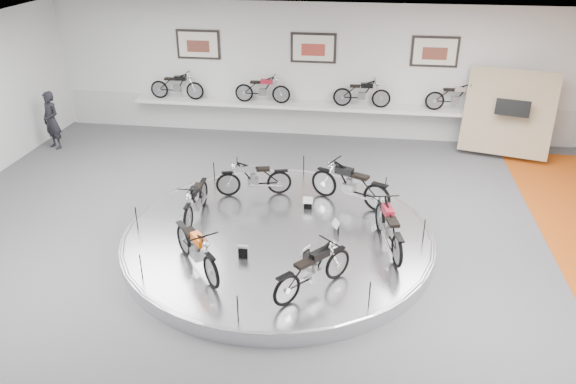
# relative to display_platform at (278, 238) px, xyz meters

# --- Properties ---
(floor) EXTENTS (16.00, 16.00, 0.00)m
(floor) POSITION_rel_display_platform_xyz_m (0.00, -0.30, -0.15)
(floor) COLOR #4E4E50
(floor) RESTS_ON ground
(ceiling) EXTENTS (16.00, 16.00, 0.00)m
(ceiling) POSITION_rel_display_platform_xyz_m (0.00, -0.30, 3.85)
(ceiling) COLOR white
(ceiling) RESTS_ON wall_back
(wall_back) EXTENTS (16.00, 0.00, 16.00)m
(wall_back) POSITION_rel_display_platform_xyz_m (0.00, 6.70, 1.85)
(wall_back) COLOR silver
(wall_back) RESTS_ON floor
(dado_band) EXTENTS (15.68, 0.04, 1.10)m
(dado_band) POSITION_rel_display_platform_xyz_m (0.00, 6.68, 0.40)
(dado_band) COLOR #BCBCBA
(dado_band) RESTS_ON floor
(display_platform) EXTENTS (6.40, 6.40, 0.30)m
(display_platform) POSITION_rel_display_platform_xyz_m (0.00, 0.00, 0.00)
(display_platform) COLOR silver
(display_platform) RESTS_ON floor
(platform_rim) EXTENTS (6.40, 6.40, 0.10)m
(platform_rim) POSITION_rel_display_platform_xyz_m (0.00, 0.00, 0.12)
(platform_rim) COLOR #B2B2BA
(platform_rim) RESTS_ON display_platform
(shelf) EXTENTS (11.00, 0.55, 0.10)m
(shelf) POSITION_rel_display_platform_xyz_m (0.00, 6.40, 0.85)
(shelf) COLOR silver
(shelf) RESTS_ON wall_back
(poster_left) EXTENTS (1.35, 0.06, 0.88)m
(poster_left) POSITION_rel_display_platform_xyz_m (-3.50, 6.66, 2.55)
(poster_left) COLOR beige
(poster_left) RESTS_ON wall_back
(poster_center) EXTENTS (1.35, 0.06, 0.88)m
(poster_center) POSITION_rel_display_platform_xyz_m (0.00, 6.66, 2.55)
(poster_center) COLOR beige
(poster_center) RESTS_ON wall_back
(poster_right) EXTENTS (1.35, 0.06, 0.88)m
(poster_right) POSITION_rel_display_platform_xyz_m (3.50, 6.66, 2.55)
(poster_right) COLOR beige
(poster_right) RESTS_ON wall_back
(display_panel) EXTENTS (2.56, 1.52, 2.30)m
(display_panel) POSITION_rel_display_platform_xyz_m (5.60, 5.80, 1.10)
(display_panel) COLOR tan
(display_panel) RESTS_ON floor
(shelf_bike_a) EXTENTS (1.22, 0.43, 0.73)m
(shelf_bike_a) POSITION_rel_display_platform_xyz_m (-4.20, 6.40, 1.27)
(shelf_bike_a) COLOR black
(shelf_bike_a) RESTS_ON shelf
(shelf_bike_b) EXTENTS (1.22, 0.43, 0.73)m
(shelf_bike_b) POSITION_rel_display_platform_xyz_m (-1.50, 6.40, 1.27)
(shelf_bike_b) COLOR maroon
(shelf_bike_b) RESTS_ON shelf
(shelf_bike_c) EXTENTS (1.22, 0.43, 0.73)m
(shelf_bike_c) POSITION_rel_display_platform_xyz_m (1.50, 6.40, 1.27)
(shelf_bike_c) COLOR black
(shelf_bike_c) RESTS_ON shelf
(shelf_bike_d) EXTENTS (1.22, 0.43, 0.73)m
(shelf_bike_d) POSITION_rel_display_platform_xyz_m (4.20, 6.40, 1.27)
(shelf_bike_d) COLOR silver
(shelf_bike_d) RESTS_ON shelf
(bike_a) EXTENTS (1.78, 1.27, 0.99)m
(bike_a) POSITION_rel_display_platform_xyz_m (1.40, 1.49, 0.65)
(bike_a) COLOR black
(bike_a) RESTS_ON display_platform
(bike_b) EXTENTS (1.58, 0.86, 0.88)m
(bike_b) POSITION_rel_display_platform_xyz_m (-0.83, 1.61, 0.59)
(bike_b) COLOR silver
(bike_b) RESTS_ON display_platform
(bike_c) EXTENTS (0.55, 1.49, 0.87)m
(bike_c) POSITION_rel_display_platform_xyz_m (-1.84, 0.33, 0.59)
(bike_c) COLOR black
(bike_c) RESTS_ON display_platform
(bike_d) EXTENTS (1.44, 1.57, 0.93)m
(bike_d) POSITION_rel_display_platform_xyz_m (-1.24, -1.59, 0.61)
(bike_d) COLOR #CD4801
(bike_d) RESTS_ON display_platform
(bike_e) EXTENTS (1.39, 1.48, 0.89)m
(bike_e) POSITION_rel_display_platform_xyz_m (0.93, -1.94, 0.59)
(bike_e) COLOR black
(bike_e) RESTS_ON display_platform
(bike_f) EXTENTS (0.94, 1.71, 0.95)m
(bike_f) POSITION_rel_display_platform_xyz_m (2.23, -0.31, 0.63)
(bike_f) COLOR maroon
(bike_f) RESTS_ON display_platform
(visitor) EXTENTS (0.74, 0.64, 1.70)m
(visitor) POSITION_rel_display_platform_xyz_m (-7.40, 4.46, 0.70)
(visitor) COLOR black
(visitor) RESTS_ON floor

